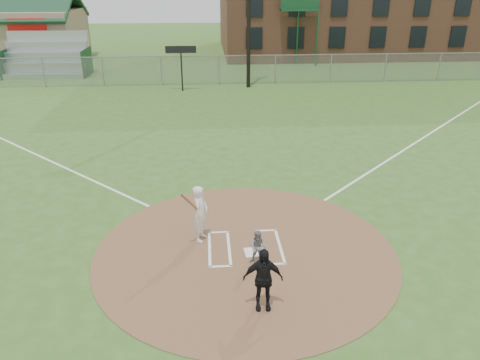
{
  "coord_description": "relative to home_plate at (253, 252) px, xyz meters",
  "views": [
    {
      "loc": [
        -0.99,
        -11.18,
        7.08
      ],
      "look_at": [
        0.0,
        2.0,
        1.3
      ],
      "focal_mm": 35.0,
      "sensor_mm": 36.0,
      "label": 1
    }
  ],
  "objects": [
    {
      "name": "batters_boxes",
      "position": [
        -0.21,
        0.3,
        -0.01
      ],
      "size": [
        2.08,
        1.88,
        0.01
      ],
      "color": "white",
      "rests_on": "dirt_circle"
    },
    {
      "name": "catcher",
      "position": [
        0.07,
        -0.51,
        0.47
      ],
      "size": [
        0.56,
        0.5,
        0.97
      ],
      "primitive_type": "imported",
      "rotation": [
        0.0,
        0.0,
        -0.34
      ],
      "color": "gray",
      "rests_on": "dirt_circle"
    },
    {
      "name": "dirt_circle",
      "position": [
        -0.21,
        0.15,
        -0.03
      ],
      "size": [
        8.4,
        8.4,
        0.02
      ],
      "primitive_type": "cylinder",
      "color": "brown",
      "rests_on": "ground"
    },
    {
      "name": "clubhouse",
      "position": [
        -18.21,
        33.14,
        2.35
      ],
      "size": [
        12.2,
        8.71,
        6.23
      ],
      "color": "gray",
      "rests_on": "ground"
    },
    {
      "name": "scoreboard_sign",
      "position": [
        -2.71,
        20.35,
        2.35
      ],
      "size": [
        2.0,
        0.1,
        2.93
      ],
      "color": "black",
      "rests_on": "ground"
    },
    {
      "name": "batter_at_plate",
      "position": [
        -1.44,
        0.85,
        0.83
      ],
      "size": [
        0.83,
        0.98,
        1.78
      ],
      "color": "white",
      "rests_on": "dirt_circle"
    },
    {
      "name": "outfield_fence",
      "position": [
        -0.21,
        22.15,
        0.98
      ],
      "size": [
        56.08,
        0.08,
        2.03
      ],
      "color": "slate",
      "rests_on": "ground"
    },
    {
      "name": "ground",
      "position": [
        -0.21,
        0.15,
        -0.04
      ],
      "size": [
        140.0,
        140.0,
        0.0
      ],
      "primitive_type": "plane",
      "color": "#335E20",
      "rests_on": "ground"
    },
    {
      "name": "foul_line_third",
      "position": [
        -9.21,
        9.15,
        -0.03
      ],
      "size": [
        17.04,
        17.04,
        0.01
      ],
      "primitive_type": "cube",
      "rotation": [
        0.0,
        0.0,
        0.79
      ],
      "color": "white",
      "rests_on": "ground"
    },
    {
      "name": "umpire",
      "position": [
        -0.03,
        -2.32,
        0.76
      ],
      "size": [
        0.93,
        0.43,
        1.56
      ],
      "primitive_type": "imported",
      "rotation": [
        0.0,
        0.0,
        -0.05
      ],
      "color": "black",
      "rests_on": "dirt_circle"
    },
    {
      "name": "foul_line_first",
      "position": [
        8.79,
        9.15,
        -0.03
      ],
      "size": [
        17.04,
        17.04,
        0.01
      ],
      "primitive_type": "cube",
      "rotation": [
        0.0,
        0.0,
        -0.79
      ],
      "color": "white",
      "rests_on": "ground"
    },
    {
      "name": "home_plate",
      "position": [
        0.0,
        0.0,
        0.0
      ],
      "size": [
        0.53,
        0.53,
        0.03
      ],
      "primitive_type": "cube",
      "rotation": [
        0.0,
        0.0,
        0.08
      ],
      "color": "white",
      "rests_on": "dirt_circle"
    },
    {
      "name": "bleachers",
      "position": [
        -13.21,
        26.35,
        1.55
      ],
      "size": [
        6.08,
        3.2,
        3.2
      ],
      "color": "#B7BABF",
      "rests_on": "ground"
    }
  ]
}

